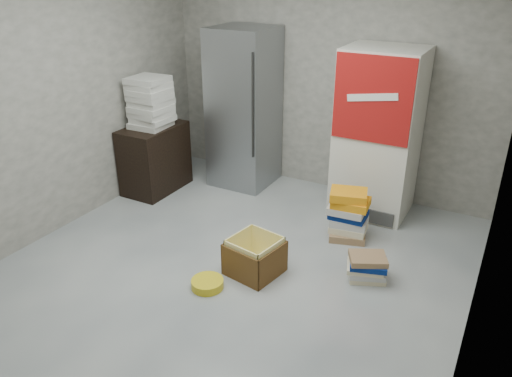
{
  "coord_description": "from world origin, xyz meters",
  "views": [
    {
      "loc": [
        2.05,
        -2.94,
        2.6
      ],
      "look_at": [
        0.05,
        0.7,
        0.68
      ],
      "focal_mm": 35.0,
      "sensor_mm": 36.0,
      "label": 1
    }
  ],
  "objects_px": {
    "phonebook_stack_main": "(349,215)",
    "wood_shelf": "(155,158)",
    "cardboard_box": "(255,259)",
    "steel_fridge": "(244,109)",
    "coke_cooler": "(378,133)"
  },
  "relations": [
    {
      "from": "coke_cooler",
      "to": "steel_fridge",
      "type": "bearing_deg",
      "value": 179.82
    },
    {
      "from": "phonebook_stack_main",
      "to": "wood_shelf",
      "type": "bearing_deg",
      "value": 168.13
    },
    {
      "from": "coke_cooler",
      "to": "cardboard_box",
      "type": "relative_size",
      "value": 3.62
    },
    {
      "from": "wood_shelf",
      "to": "phonebook_stack_main",
      "type": "distance_m",
      "value": 2.47
    },
    {
      "from": "wood_shelf",
      "to": "cardboard_box",
      "type": "distance_m",
      "value": 2.2
    },
    {
      "from": "phonebook_stack_main",
      "to": "cardboard_box",
      "type": "xyz_separation_m",
      "value": [
        -0.53,
        -1.0,
        -0.12
      ]
    },
    {
      "from": "steel_fridge",
      "to": "coke_cooler",
      "type": "bearing_deg",
      "value": -0.18
    },
    {
      "from": "phonebook_stack_main",
      "to": "cardboard_box",
      "type": "bearing_deg",
      "value": -129.45
    },
    {
      "from": "steel_fridge",
      "to": "phonebook_stack_main",
      "type": "bearing_deg",
      "value": -24.46
    },
    {
      "from": "steel_fridge",
      "to": "cardboard_box",
      "type": "xyz_separation_m",
      "value": [
        1.1,
        -1.74,
        -0.81
      ]
    },
    {
      "from": "wood_shelf",
      "to": "coke_cooler",
      "type": "bearing_deg",
      "value": 16.28
    },
    {
      "from": "wood_shelf",
      "to": "phonebook_stack_main",
      "type": "xyz_separation_m",
      "value": [
        2.46,
        -0.01,
        -0.14
      ]
    },
    {
      "from": "steel_fridge",
      "to": "wood_shelf",
      "type": "distance_m",
      "value": 1.23
    },
    {
      "from": "coke_cooler",
      "to": "phonebook_stack_main",
      "type": "distance_m",
      "value": 0.98
    },
    {
      "from": "steel_fridge",
      "to": "phonebook_stack_main",
      "type": "height_order",
      "value": "steel_fridge"
    }
  ]
}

